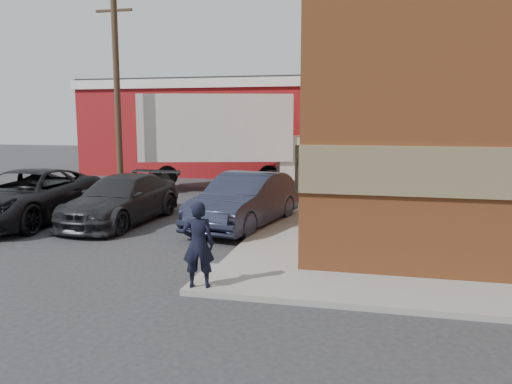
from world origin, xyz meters
The scene contains 9 objects.
ground centered at (0.00, 0.00, 0.00)m, with size 90.00×90.00×0.00m, color #28282B.
sidewalk_west centered at (0.60, 9.00, 0.06)m, with size 1.80×18.00×0.12m, color gray.
warehouse centered at (-6.00, 20.00, 2.81)m, with size 16.30×8.30×5.60m.
utility_pole centered at (-7.50, 9.00, 4.75)m, with size 2.00×0.26×9.00m.
man centered at (-0.20, -1.55, 0.96)m, with size 0.61×0.40×1.68m, color black.
sedan centered at (-0.80, 4.41, 0.83)m, with size 1.76×5.06×1.67m, color #272B41.
suv_a centered at (-7.90, 3.51, 0.84)m, with size 2.80×6.08×1.69m, color black.
suv_b centered at (-4.86, 4.12, 0.76)m, with size 2.13×5.24×1.52m, color #272729.
box_truck centered at (-3.31, 12.27, 2.54)m, with size 9.30×4.91×4.40m.
Camera 1 is at (2.99, -10.32, 3.35)m, focal length 35.00 mm.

